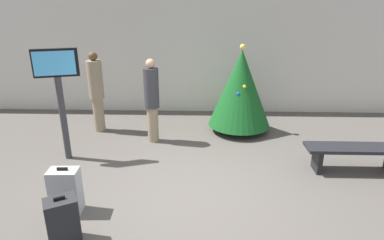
{
  "coord_description": "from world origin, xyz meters",
  "views": [
    {
      "loc": [
        0.26,
        -4.35,
        2.87
      ],
      "look_at": [
        0.09,
        1.04,
        0.9
      ],
      "focal_mm": 30.5,
      "sensor_mm": 36.0,
      "label": 1
    }
  ],
  "objects_px": {
    "traveller_0": "(152,99)",
    "traveller_1": "(96,90)",
    "suitcase_1": "(63,222)",
    "flight_info_kiosk": "(59,86)",
    "waiting_bench": "(356,152)",
    "holiday_tree": "(240,88)",
    "suitcase_0": "(66,191)"
  },
  "relations": [
    {
      "from": "traveller_1",
      "to": "waiting_bench",
      "type": "bearing_deg",
      "value": -19.38
    },
    {
      "from": "flight_info_kiosk",
      "to": "waiting_bench",
      "type": "distance_m",
      "value": 5.42
    },
    {
      "from": "holiday_tree",
      "to": "suitcase_1",
      "type": "distance_m",
      "value": 4.71
    },
    {
      "from": "holiday_tree",
      "to": "traveller_0",
      "type": "bearing_deg",
      "value": -160.83
    },
    {
      "from": "waiting_bench",
      "to": "suitcase_0",
      "type": "height_order",
      "value": "suitcase_0"
    },
    {
      "from": "holiday_tree",
      "to": "suitcase_1",
      "type": "xyz_separation_m",
      "value": [
        -2.55,
        -3.9,
        -0.7
      ]
    },
    {
      "from": "traveller_1",
      "to": "suitcase_1",
      "type": "distance_m",
      "value": 3.92
    },
    {
      "from": "flight_info_kiosk",
      "to": "traveller_1",
      "type": "relative_size",
      "value": 1.14
    },
    {
      "from": "suitcase_1",
      "to": "holiday_tree",
      "type": "bearing_deg",
      "value": 56.78
    },
    {
      "from": "waiting_bench",
      "to": "traveller_1",
      "type": "xyz_separation_m",
      "value": [
        -5.11,
        1.8,
        0.61
      ]
    },
    {
      "from": "holiday_tree",
      "to": "traveller_0",
      "type": "relative_size",
      "value": 1.12
    },
    {
      "from": "flight_info_kiosk",
      "to": "traveller_1",
      "type": "bearing_deg",
      "value": 82.52
    },
    {
      "from": "traveller_0",
      "to": "suitcase_1",
      "type": "distance_m",
      "value": 3.36
    },
    {
      "from": "traveller_1",
      "to": "suitcase_1",
      "type": "relative_size",
      "value": 2.7
    },
    {
      "from": "waiting_bench",
      "to": "suitcase_1",
      "type": "distance_m",
      "value": 4.84
    },
    {
      "from": "traveller_0",
      "to": "traveller_1",
      "type": "height_order",
      "value": "traveller_1"
    },
    {
      "from": "holiday_tree",
      "to": "traveller_0",
      "type": "height_order",
      "value": "holiday_tree"
    },
    {
      "from": "traveller_0",
      "to": "suitcase_0",
      "type": "distance_m",
      "value": 2.78
    },
    {
      "from": "traveller_0",
      "to": "suitcase_0",
      "type": "relative_size",
      "value": 2.52
    },
    {
      "from": "traveller_1",
      "to": "suitcase_1",
      "type": "height_order",
      "value": "traveller_1"
    },
    {
      "from": "holiday_tree",
      "to": "traveller_1",
      "type": "height_order",
      "value": "holiday_tree"
    },
    {
      "from": "suitcase_0",
      "to": "waiting_bench",
      "type": "bearing_deg",
      "value": 16.11
    },
    {
      "from": "flight_info_kiosk",
      "to": "traveller_1",
      "type": "height_order",
      "value": "flight_info_kiosk"
    },
    {
      "from": "flight_info_kiosk",
      "to": "traveller_1",
      "type": "distance_m",
      "value": 1.52
    },
    {
      "from": "holiday_tree",
      "to": "suitcase_1",
      "type": "bearing_deg",
      "value": -123.22
    },
    {
      "from": "holiday_tree",
      "to": "traveller_1",
      "type": "bearing_deg",
      "value": -178.34
    },
    {
      "from": "traveller_0",
      "to": "suitcase_1",
      "type": "relative_size",
      "value": 2.63
    },
    {
      "from": "holiday_tree",
      "to": "traveller_1",
      "type": "xyz_separation_m",
      "value": [
        -3.26,
        -0.09,
        -0.05
      ]
    },
    {
      "from": "holiday_tree",
      "to": "flight_info_kiosk",
      "type": "xyz_separation_m",
      "value": [
        -3.45,
        -1.54,
        0.41
      ]
    },
    {
      "from": "traveller_0",
      "to": "flight_info_kiosk",
      "type": "bearing_deg",
      "value": -150.34
    },
    {
      "from": "holiday_tree",
      "to": "suitcase_0",
      "type": "distance_m",
      "value": 4.32
    },
    {
      "from": "waiting_bench",
      "to": "holiday_tree",
      "type": "bearing_deg",
      "value": 134.44
    }
  ]
}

